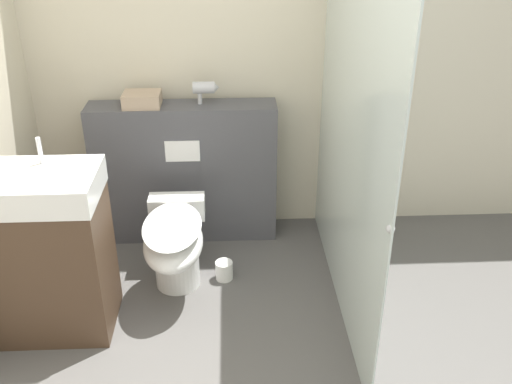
{
  "coord_description": "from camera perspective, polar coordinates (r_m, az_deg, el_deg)",
  "views": [
    {
      "loc": [
        -0.22,
        -1.78,
        2.13
      ],
      "look_at": [
        -0.08,
        1.11,
        0.62
      ],
      "focal_mm": 40.0,
      "sensor_mm": 36.0,
      "label": 1
    }
  ],
  "objects": [
    {
      "name": "partition_panel",
      "position": [
        3.86,
        -7.06,
        1.95
      ],
      "size": [
        1.21,
        0.25,
        0.95
      ],
      "color": "#4C4C51",
      "rests_on": "ground_plane"
    },
    {
      "name": "toilet",
      "position": [
        3.4,
        -8.12,
        -5.17
      ],
      "size": [
        0.34,
        0.68,
        0.49
      ],
      "color": "white",
      "rests_on": "ground_plane"
    },
    {
      "name": "sink_vanity",
      "position": [
        3.19,
        -19.8,
        -5.74
      ],
      "size": [
        0.59,
        0.45,
        1.07
      ],
      "color": "#473323",
      "rests_on": "ground_plane"
    },
    {
      "name": "spare_toilet_roll",
      "position": [
        3.58,
        -3.21,
        -7.82
      ],
      "size": [
        0.11,
        0.11,
        0.12
      ],
      "color": "white",
      "rests_on": "ground_plane"
    },
    {
      "name": "hair_drier",
      "position": [
        3.65,
        -5.12,
        10.3
      ],
      "size": [
        0.17,
        0.07,
        0.14
      ],
      "color": "#B7B7BC",
      "rests_on": "partition_panel"
    },
    {
      "name": "folded_towel",
      "position": [
        3.68,
        -11.32,
        9.07
      ],
      "size": [
        0.23,
        0.19,
        0.09
      ],
      "color": "tan",
      "rests_on": "partition_panel"
    },
    {
      "name": "shower_glass",
      "position": [
        3.03,
        9.3,
        5.44
      ],
      "size": [
        0.04,
        1.77,
        2.02
      ],
      "color": "silver",
      "rests_on": "ground_plane"
    },
    {
      "name": "wall_back",
      "position": [
        3.77,
        0.65,
        14.08
      ],
      "size": [
        8.0,
        0.06,
        2.5
      ],
      "color": "beige",
      "rests_on": "ground_plane"
    }
  ]
}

